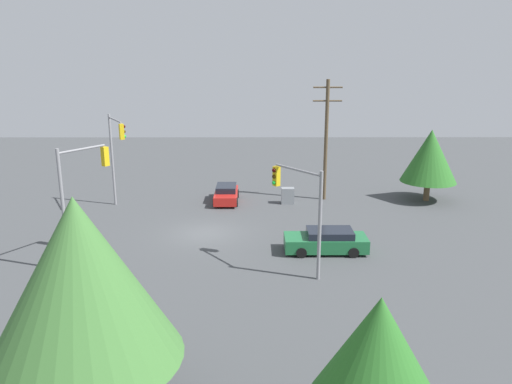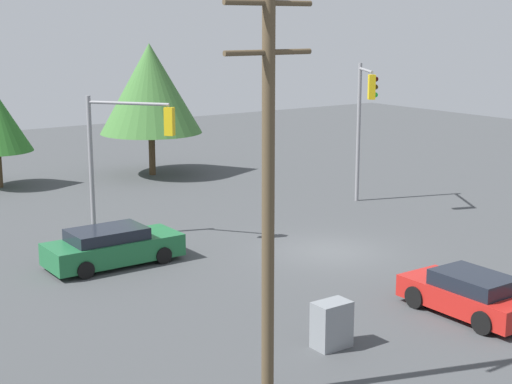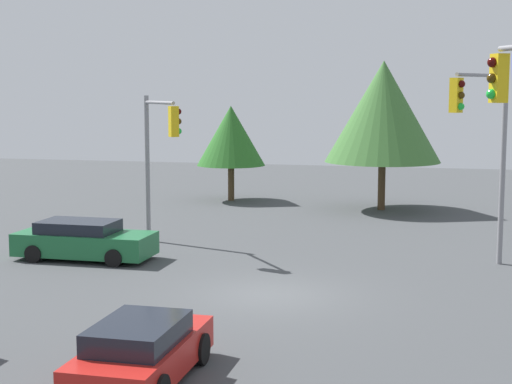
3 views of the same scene
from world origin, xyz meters
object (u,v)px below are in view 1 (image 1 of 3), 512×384
at_px(sedan_red, 226,194).
at_px(traffic_signal_aux, 80,185).
at_px(sedan_green, 326,241).
at_px(electrical_cabinet, 288,196).
at_px(traffic_signal_cross, 300,200).
at_px(traffic_signal_main, 116,147).

relative_size(sedan_red, traffic_signal_aux, 0.62).
distance_m(sedan_green, electrical_cabinet, 10.02).
bearing_deg(traffic_signal_cross, sedan_green, -72.85).
height_order(sedan_red, sedan_green, sedan_green).
bearing_deg(traffic_signal_main, sedan_green, 30.45).
height_order(sedan_green, traffic_signal_main, traffic_signal_main).
bearing_deg(traffic_signal_aux, sedan_red, 2.89).
bearing_deg(traffic_signal_aux, traffic_signal_cross, -61.81).
relative_size(sedan_red, sedan_green, 0.85).
distance_m(traffic_signal_main, electrical_cabinet, 13.26).
height_order(sedan_red, traffic_signal_aux, traffic_signal_aux).
bearing_deg(traffic_signal_aux, electrical_cabinet, -12.58).
xyz_separation_m(sedan_red, traffic_signal_cross, (-4.52, 12.99, 3.22)).
relative_size(traffic_signal_main, traffic_signal_cross, 1.23).
height_order(sedan_green, electrical_cabinet, sedan_green).
bearing_deg(electrical_cabinet, sedan_red, -6.40).
distance_m(sedan_red, traffic_signal_main, 8.99).
bearing_deg(traffic_signal_main, electrical_cabinet, 67.77).
height_order(sedan_green, traffic_signal_aux, traffic_signal_aux).
xyz_separation_m(traffic_signal_aux, electrical_cabinet, (-11.70, -11.52, -3.78)).
height_order(traffic_signal_main, electrical_cabinet, traffic_signal_main).
distance_m(traffic_signal_cross, electrical_cabinet, 12.87).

